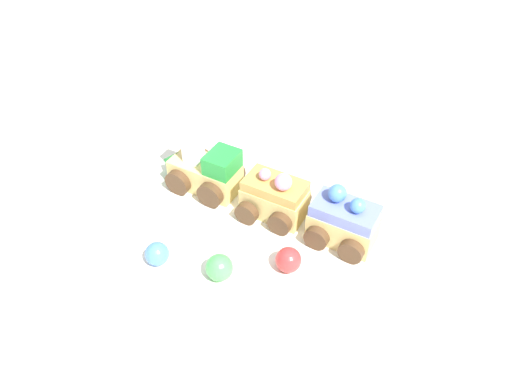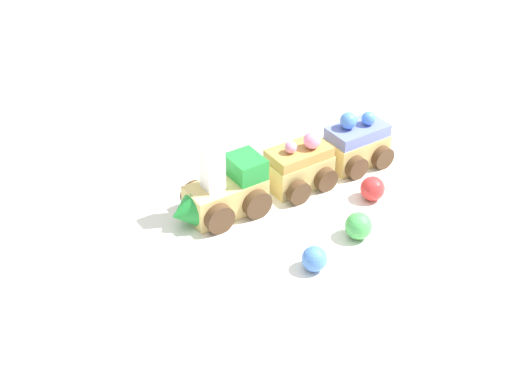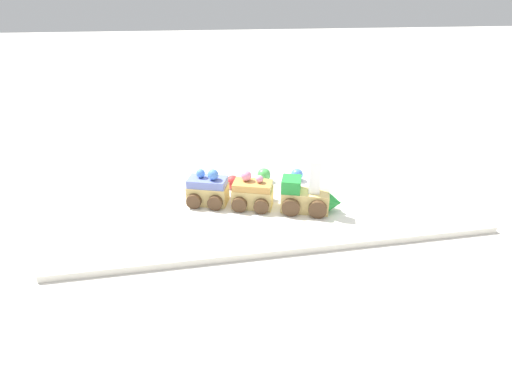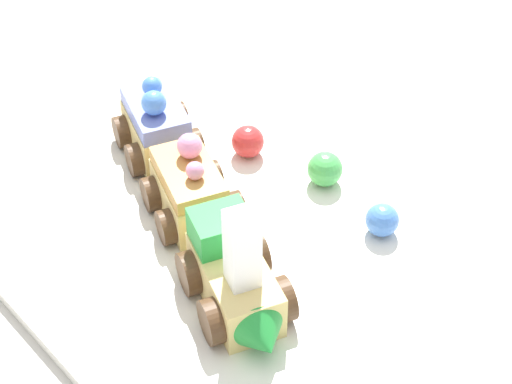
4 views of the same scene
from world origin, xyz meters
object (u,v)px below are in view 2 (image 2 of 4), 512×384
(cake_car_blueberry, at_px, (356,145))
(gumball_green, at_px, (359,226))
(gumball_blue, at_px, (314,259))
(gumball_red, at_px, (373,189))
(cake_car_caramel, at_px, (299,167))
(cake_train_locomotive, at_px, (222,193))

(cake_car_blueberry, xyz_separation_m, gumball_green, (0.13, 0.08, -0.01))
(gumball_green, relative_size, gumball_blue, 1.11)
(gumball_red, height_order, gumball_blue, gumball_red)
(cake_car_caramel, relative_size, gumball_green, 2.93)
(cake_train_locomotive, height_order, gumball_green, cake_train_locomotive)
(cake_car_blueberry, distance_m, gumball_green, 0.16)
(gumball_red, bearing_deg, gumball_blue, 5.74)
(cake_train_locomotive, height_order, cake_car_blueberry, cake_train_locomotive)
(cake_car_blueberry, xyz_separation_m, gumball_blue, (0.21, 0.07, -0.01))
(gumball_green, height_order, gumball_blue, gumball_green)
(cake_car_caramel, height_order, gumball_green, cake_car_caramel)
(cake_car_blueberry, distance_m, gumball_red, 0.08)
(cake_train_locomotive, xyz_separation_m, cake_car_caramel, (-0.10, 0.04, -0.00))
(cake_train_locomotive, bearing_deg, cake_car_caramel, 179.85)
(gumball_red, bearing_deg, cake_car_blueberry, -135.02)
(cake_car_caramel, bearing_deg, gumball_green, 87.22)
(cake_car_blueberry, relative_size, gumball_blue, 3.26)
(cake_train_locomotive, distance_m, gumball_green, 0.16)
(cake_train_locomotive, bearing_deg, gumball_red, 155.93)
(cake_car_blueberry, bearing_deg, gumball_blue, 39.03)
(gumball_green, xyz_separation_m, gumball_blue, (0.08, -0.01, -0.00))
(gumball_green, bearing_deg, cake_car_blueberry, -148.14)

